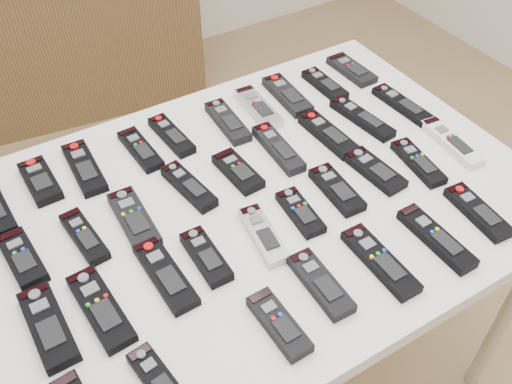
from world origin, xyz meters
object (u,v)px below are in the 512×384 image
remote_26 (375,170)px  remote_35 (478,212)px  remote_20 (101,308)px  remote_10 (22,258)px  remote_11 (84,236)px  table (256,216)px  remote_31 (279,324)px  remote_18 (403,105)px  remote_9 (352,70)px  remote_22 (206,256)px  remote_13 (189,186)px  remote_8 (325,85)px  remote_21 (165,274)px  remote_33 (380,261)px  remote_2 (84,168)px  sideboard (28,42)px  remote_19 (48,326)px  remote_30 (160,383)px  remote_24 (300,212)px  remote_7 (287,95)px  remote_4 (171,135)px  remote_28 (452,142)px  remote_16 (328,134)px  remote_6 (258,108)px  remote_14 (238,171)px  remote_5 (228,122)px  remote_12 (134,218)px  remote_34 (436,238)px  remote_3 (140,149)px  remote_17 (362,118)px  remote_1 (40,181)px  remote_15 (278,148)px  remote_25 (337,189)px  remote_32 (321,284)px  remote_27 (418,162)px

remote_26 → remote_35: (0.10, -0.22, 0.00)m
remote_20 → remote_35: bearing=-17.5°
remote_10 → remote_11: (0.13, -0.01, -0.00)m
table → remote_31: 0.34m
remote_18 → remote_9: bearing=89.7°
remote_20 → remote_22: (0.22, 0.01, 0.00)m
remote_18 → remote_13: bearing=175.8°
remote_8 → remote_31: size_ratio=1.04×
remote_21 → remote_33: (0.38, -0.19, 0.00)m
remote_13 → remote_2: bearing=126.0°
sideboard → remote_2: bearing=-88.4°
remote_19 → remote_30: 0.24m
remote_35 → remote_24: bearing=153.4°
remote_2 → remote_7: (0.57, -0.00, 0.00)m
remote_4 → remote_28: remote_4 is taller
remote_19 → remote_10: bearing=88.4°
remote_16 → remote_21: bearing=-162.9°
remote_4 → remote_18: 0.62m
remote_11 → remote_7: bearing=12.2°
remote_31 → remote_33: remote_31 is taller
remote_6 → remote_9: (0.33, 0.02, -0.00)m
remote_14 → remote_28: remote_14 is taller
table → remote_33: remote_33 is taller
remote_5 → remote_24: remote_5 is taller
remote_9 → remote_12: 0.79m
remote_8 → remote_34: size_ratio=0.83×
remote_8 → remote_4: bearing=176.8°
remote_19 → remote_21: size_ratio=0.96×
remote_11 → remote_3: bearing=38.2°
remote_10 → remote_34: size_ratio=0.80×
remote_28 → remote_13: bearing=168.1°
remote_4 → remote_26: bearing=-50.4°
remote_12 → remote_17: (0.64, 0.02, 0.00)m
remote_1 → remote_22: bearing=-62.3°
remote_17 → remote_21: size_ratio=1.04×
remote_15 → table: bearing=-137.1°
remote_4 → remote_8: bearing=-6.3°
remote_17 → remote_31: 0.66m
table → remote_13: (-0.12, 0.10, 0.07)m
remote_20 → remote_31: (0.26, -0.20, 0.00)m
sideboard → remote_26: size_ratio=9.68×
remote_18 → remote_30: (-0.88, -0.39, 0.00)m
remote_8 → remote_10: 0.90m
remote_17 → remote_4: bearing=150.5°
remote_25 → remote_30: size_ratio=1.03×
remote_21 → remote_32: remote_32 is taller
remote_12 → remote_24: (0.32, -0.17, -0.00)m
remote_6 → remote_27: (0.21, -0.38, -0.00)m
remote_9 → remote_31: bearing=-138.4°
remote_6 → remote_24: 0.39m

